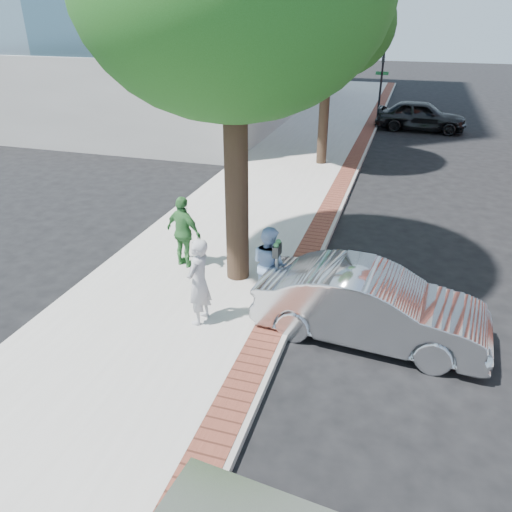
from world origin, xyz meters
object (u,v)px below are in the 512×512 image
at_px(person_officer, 269,263).
at_px(bg_car, 421,116).
at_px(person_green, 184,232).
at_px(sedan_silver, 370,305).
at_px(person_gray, 199,282).
at_px(parking_meter, 277,260).

relative_size(person_officer, bg_car, 0.36).
height_order(person_green, bg_car, person_green).
relative_size(person_officer, sedan_silver, 0.38).
xyz_separation_m(person_gray, bg_car, (3.95, 20.26, -0.27)).
bearing_deg(person_officer, parking_meter, 171.33).
bearing_deg(bg_car, person_gray, 172.12).
distance_m(person_officer, person_green, 2.51).
relative_size(person_green, bg_car, 0.39).
bearing_deg(person_green, bg_car, -87.39).
distance_m(parking_meter, bg_car, 19.37).
bearing_deg(parking_meter, sedan_silver, -12.14).
xyz_separation_m(person_officer, bg_car, (2.89, 18.97, -0.20)).
bearing_deg(sedan_silver, parking_meter, 82.42).
xyz_separation_m(person_officer, sedan_silver, (2.20, -0.63, -0.26)).
bearing_deg(bg_car, person_green, 166.97).
distance_m(person_gray, bg_car, 20.64).
bearing_deg(person_green, person_gray, 139.96).
xyz_separation_m(parking_meter, person_officer, (-0.23, 0.21, -0.23)).
relative_size(person_gray, person_green, 1.02).
bearing_deg(person_officer, person_gray, 84.63).
height_order(person_gray, bg_car, person_gray).
xyz_separation_m(person_green, bg_car, (5.25, 18.11, -0.25)).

